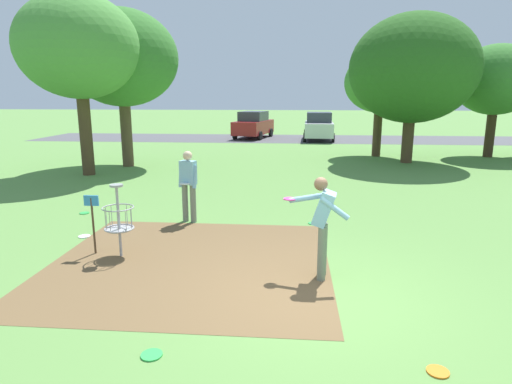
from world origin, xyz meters
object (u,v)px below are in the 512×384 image
Objects in this scene: parked_car_center_left at (319,126)px; frisbee_scattered_a at (152,355)px; disc_golf_basket at (116,218)px; tree_mid_left at (122,59)px; player_throwing at (188,182)px; tree_near_left at (380,83)px; player_foreground_watching at (322,221)px; parked_car_leftmost at (253,125)px; tree_mid_right at (413,69)px; frisbee_mid_grass at (312,223)px; tree_mid_center at (78,47)px; tree_near_right at (496,80)px; frisbee_far_left at (84,236)px; frisbee_far_right at (438,372)px; frisbee_by_tee at (84,213)px.

frisbee_scattered_a is at bearing -97.57° from parked_car_center_left.
tree_mid_left reaches higher than disc_golf_basket.
tree_near_left is at bearing 61.26° from player_throwing.
player_foreground_watching is 0.38× the size of parked_car_leftmost.
player_foreground_watching is 0.40× the size of parked_car_center_left.
tree_mid_right is at bearing 9.38° from tree_mid_left.
parked_car_center_left is at bearing 82.43° from frisbee_scattered_a.
frisbee_mid_grass is 0.05× the size of parked_car_leftmost.
disc_golf_basket is at bearing 169.77° from player_foreground_watching.
frisbee_mid_grass is 11.76m from tree_mid_left.
tree_mid_center is at bearing 118.61° from disc_golf_basket.
player_throwing is at bearing -60.28° from tree_mid_left.
tree_mid_center is at bearing 118.47° from frisbee_scattered_a.
frisbee_mid_grass is 15.55m from tree_near_right.
frisbee_far_left is 0.04× the size of tree_mid_left.
frisbee_mid_grass is at bearing 15.68° from frisbee_far_left.
tree_mid_left reaches higher than player_foreground_watching.
frisbee_mid_grass and frisbee_far_right have the same top height.
disc_golf_basket is at bearing -102.83° from parked_car_center_left.
frisbee_mid_grass is at bearing -80.97° from parked_car_leftmost.
frisbee_far_right is at bearing -50.42° from tree_mid_center.
tree_near_left is 0.78× the size of tree_mid_right.
frisbee_by_tee is 15.31m from tree_near_left.
disc_golf_basket is at bearing -54.08° from frisbee_by_tee.
frisbee_far_right is 19.70m from tree_near_right.
disc_golf_basket is 10.12m from tree_mid_center.
tree_near_left is 13.42m from tree_mid_center.
tree_near_left is (3.63, 15.03, 2.56)m from player_foreground_watching.
parked_car_leftmost is at bearing 166.16° from parked_car_center_left.
frisbee_scattered_a is 18.71m from tree_near_left.
tree_near_left is 0.79× the size of tree_mid_left.
tree_near_left reaches higher than parked_car_center_left.
tree_near_right is 1.18× the size of parked_car_leftmost.
disc_golf_basket reaches higher than frisbee_by_tee.
player_throwing is 8.40× the size of frisbee_mid_grass.
tree_near_left is (9.46, 11.51, 3.53)m from frisbee_by_tee.
parked_car_leftmost is at bearing 97.87° from player_foreground_watching.
disc_golf_basket is 5.88m from frisbee_far_right.
tree_mid_right is at bearing 77.39° from frisbee_far_right.
frisbee_by_tee is at bearing -129.43° from tree_near_left.
tree_mid_center is at bearing 114.69° from frisbee_far_left.
frisbee_mid_grass is at bearing 1.36° from player_throwing.
tree_near_right is at bearing 48.57° from disc_golf_basket.
tree_mid_left is 13.79m from parked_car_leftmost.
player_foreground_watching reaches higher than frisbee_scattered_a.
frisbee_by_tee is 0.05× the size of tree_near_left.
player_foreground_watching is 6.82× the size of frisbee_far_left.
parked_car_leftmost is at bearing 71.48° from tree_mid_left.
player_throwing is 19.96m from parked_car_center_left.
parked_car_leftmost is (2.56, 20.14, 0.91)m from frisbee_by_tee.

